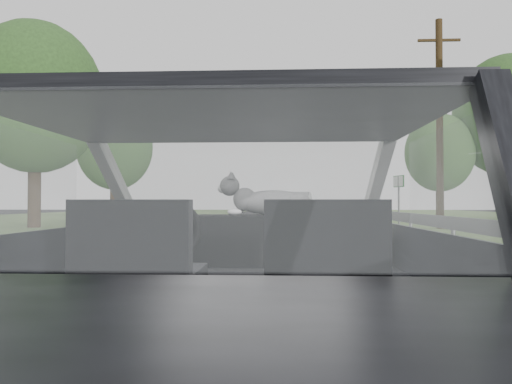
# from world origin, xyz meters

# --- Properties ---
(subject_car) EXTENTS (1.80, 4.00, 1.45)m
(subject_car) POSITION_xyz_m (0.00, 0.00, 0.72)
(subject_car) COLOR black
(subject_car) RESTS_ON ground
(dashboard) EXTENTS (1.58, 0.45, 0.30)m
(dashboard) POSITION_xyz_m (0.00, 0.62, 0.85)
(dashboard) COLOR black
(dashboard) RESTS_ON subject_car
(driver_seat) EXTENTS (0.50, 0.72, 0.42)m
(driver_seat) POSITION_xyz_m (-0.40, -0.29, 0.88)
(driver_seat) COLOR black
(driver_seat) RESTS_ON subject_car
(passenger_seat) EXTENTS (0.50, 0.72, 0.42)m
(passenger_seat) POSITION_xyz_m (0.40, -0.29, 0.88)
(passenger_seat) COLOR black
(passenger_seat) RESTS_ON subject_car
(steering_wheel) EXTENTS (0.36, 0.36, 0.04)m
(steering_wheel) POSITION_xyz_m (-0.40, 0.33, 0.92)
(steering_wheel) COLOR black
(steering_wheel) RESTS_ON dashboard
(cat) EXTENTS (0.60, 0.22, 0.26)m
(cat) POSITION_xyz_m (0.17, 0.60, 1.09)
(cat) COLOR gray
(cat) RESTS_ON dashboard
(guardrail) EXTENTS (0.05, 90.00, 0.32)m
(guardrail) POSITION_xyz_m (4.30, 10.00, 0.58)
(guardrail) COLOR gray
(guardrail) RESTS_ON ground
(other_car) EXTENTS (2.66, 5.23, 1.65)m
(other_car) POSITION_xyz_m (0.88, 24.71, 0.82)
(other_car) COLOR silver
(other_car) RESTS_ON ground
(highway_sign) EXTENTS (0.38, 0.95, 2.41)m
(highway_sign) POSITION_xyz_m (6.04, 22.56, 1.20)
(highway_sign) COLOR #206E2D
(highway_sign) RESTS_ON ground
(utility_pole) EXTENTS (0.34, 0.34, 8.57)m
(utility_pole) POSITION_xyz_m (6.68, 18.18, 4.28)
(utility_pole) COLOR #423019
(utility_pole) RESTS_ON ground
(tree_2) EXTENTS (4.92, 4.92, 6.45)m
(tree_2) POSITION_xyz_m (10.15, 29.32, 3.23)
(tree_2) COLOR #263F1E
(tree_2) RESTS_ON ground
(tree_3) EXTENTS (7.46, 7.46, 10.06)m
(tree_3) POSITION_xyz_m (14.44, 29.46, 5.03)
(tree_3) COLOR #263F1E
(tree_3) RESTS_ON ground
(tree_5) EXTENTS (7.52, 7.52, 8.58)m
(tree_5) POSITION_xyz_m (-10.28, 18.28, 4.29)
(tree_5) COLOR #263F1E
(tree_5) RESTS_ON ground
(tree_6) EXTENTS (4.94, 4.94, 6.69)m
(tree_6) POSITION_xyz_m (-9.56, 26.35, 3.35)
(tree_6) COLOR #263F1E
(tree_6) RESTS_ON ground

